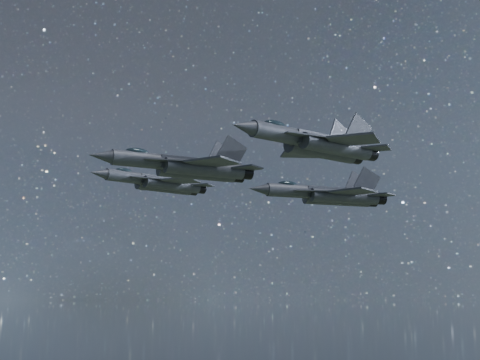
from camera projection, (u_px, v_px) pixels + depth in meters
jet_lead at (188, 166)px, 69.17m from camera, size 18.16×12.54×4.56m
jet_left at (159, 183)px, 93.01m from camera, size 18.11×12.86×4.60m
jet_right at (318, 144)px, 71.54m from camera, size 19.89×14.17×5.07m
jet_slot at (330, 195)px, 88.68m from camera, size 19.92×13.39×5.03m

